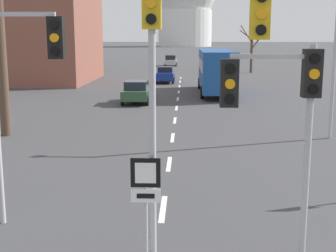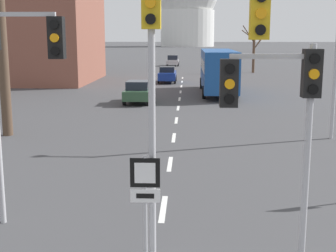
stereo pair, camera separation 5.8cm
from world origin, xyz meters
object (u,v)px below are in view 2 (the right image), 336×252
(street_lamp_right, at_px, (327,27))
(sedan_mid_centre, at_px, (167,74))
(traffic_signal_centre_tall, at_px, (187,46))
(traffic_signal_near_right, at_px, (281,99))
(traffic_signal_near_left, at_px, (14,60))
(sedan_near_left, at_px, (138,92))
(sedan_near_right, at_px, (173,60))
(route_sign_post, at_px, (145,191))
(city_bus, at_px, (218,68))

(street_lamp_right, distance_m, sedan_mid_centre, 27.48)
(traffic_signal_centre_tall, height_order, street_lamp_right, street_lamp_right)
(traffic_signal_near_right, distance_m, traffic_signal_near_left, 6.12)
(sedan_near_left, distance_m, sedan_mid_centre, 14.88)
(traffic_signal_near_left, bearing_deg, traffic_signal_near_right, -13.63)
(traffic_signal_centre_tall, relative_size, sedan_near_right, 1.33)
(sedan_near_left, bearing_deg, street_lamp_right, -49.40)
(sedan_mid_centre, bearing_deg, traffic_signal_centre_tall, -86.86)
(route_sign_post, height_order, city_bus, city_bus)
(traffic_signal_centre_tall, height_order, city_bus, traffic_signal_centre_tall)
(city_bus, bearing_deg, sedan_mid_centre, 116.13)
(traffic_signal_near_right, height_order, route_sign_post, traffic_signal_near_right)
(sedan_near_left, distance_m, sedan_near_right, 42.01)
(street_lamp_right, distance_m, sedan_near_left, 15.21)
(traffic_signal_near_right, height_order, city_bus, traffic_signal_near_right)
(city_bus, bearing_deg, traffic_signal_near_left, -103.36)
(sedan_mid_centre, distance_m, city_bus, 10.25)
(traffic_signal_near_right, xyz_separation_m, traffic_signal_near_left, (-5.91, 1.43, 0.68))
(traffic_signal_centre_tall, xyz_separation_m, traffic_signal_near_left, (-4.02, 1.71, -0.35))
(traffic_signal_centre_tall, xyz_separation_m, city_bus, (2.40, 28.77, -2.33))
(street_lamp_right, bearing_deg, sedan_near_right, 99.11)
(traffic_signal_near_left, xyz_separation_m, route_sign_post, (3.21, -1.86, -2.51))
(route_sign_post, bearing_deg, traffic_signal_near_right, 8.93)
(street_lamp_right, distance_m, city_bus, 17.43)
(traffic_signal_near_right, xyz_separation_m, sedan_mid_centre, (-3.96, 37.62, -2.51))
(route_sign_post, distance_m, sedan_mid_centre, 38.07)
(sedan_near_left, xyz_separation_m, sedan_mid_centre, (1.37, 14.81, 0.03))
(traffic_signal_near_left, xyz_separation_m, sedan_mid_centre, (1.94, 36.19, -3.20))
(sedan_near_right, bearing_deg, traffic_signal_centre_tall, -87.85)
(street_lamp_right, xyz_separation_m, sedan_mid_centre, (-8.15, 25.92, -4.15))
(sedan_near_left, bearing_deg, city_bus, 44.14)
(route_sign_post, distance_m, sedan_near_left, 23.39)
(street_lamp_right, relative_size, sedan_near_right, 1.85)
(route_sign_post, height_order, street_lamp_right, street_lamp_right)
(sedan_near_right, height_order, sedan_mid_centre, sedan_near_right)
(traffic_signal_centre_tall, xyz_separation_m, sedan_near_right, (-2.45, 65.09, -3.54))
(traffic_signal_centre_tall, height_order, traffic_signal_near_right, traffic_signal_centre_tall)
(route_sign_post, height_order, sedan_near_left, route_sign_post)
(traffic_signal_near_left, height_order, sedan_mid_centre, traffic_signal_near_left)
(sedan_near_right, relative_size, city_bus, 0.40)
(traffic_signal_near_right, distance_m, street_lamp_right, 12.54)
(traffic_signal_near_right, distance_m, city_bus, 28.52)
(traffic_signal_near_left, bearing_deg, route_sign_post, -30.07)
(sedan_mid_centre, height_order, city_bus, city_bus)
(traffic_signal_near_right, bearing_deg, sedan_mid_centre, 96.01)
(route_sign_post, bearing_deg, sedan_near_left, 96.46)
(traffic_signal_near_left, bearing_deg, street_lamp_right, 45.50)
(traffic_signal_centre_tall, height_order, route_sign_post, traffic_signal_centre_tall)
(traffic_signal_near_left, xyz_separation_m, sedan_near_right, (1.58, 63.38, -3.19))
(street_lamp_right, bearing_deg, sedan_mid_centre, 107.46)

